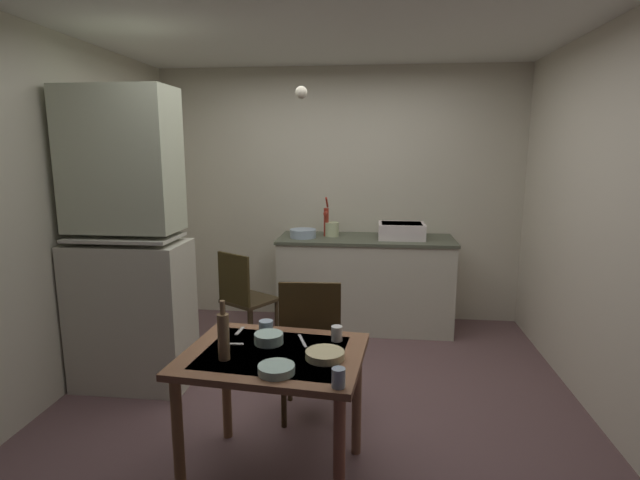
{
  "coord_description": "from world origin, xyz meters",
  "views": [
    {
      "loc": [
        0.37,
        -3.26,
        1.77
      ],
      "look_at": [
        0.01,
        0.03,
        1.15
      ],
      "focal_mm": 27.46,
      "sensor_mm": 36.0,
      "label": 1
    }
  ],
  "objects_px": {
    "dining_table": "(274,372)",
    "glass_bottle": "(223,335)",
    "hutch_cabinet": "(128,252)",
    "teacup_mint": "(338,378)",
    "chair_far_side": "(311,349)",
    "chair_by_counter": "(244,297)",
    "serving_bowl_wide": "(325,355)",
    "hand_pump": "(326,219)",
    "sink_basin": "(401,231)",
    "mixing_bowl_counter": "(303,233)"
  },
  "relations": [
    {
      "from": "dining_table",
      "to": "glass_bottle",
      "type": "relative_size",
      "value": 3.23
    },
    {
      "from": "chair_far_side",
      "to": "serving_bowl_wide",
      "type": "distance_m",
      "value": 0.7
    },
    {
      "from": "mixing_bowl_counter",
      "to": "serving_bowl_wide",
      "type": "distance_m",
      "value": 2.41
    },
    {
      "from": "teacup_mint",
      "to": "hand_pump",
      "type": "bearing_deg",
      "value": 96.76
    },
    {
      "from": "mixing_bowl_counter",
      "to": "serving_bowl_wide",
      "type": "height_order",
      "value": "mixing_bowl_counter"
    },
    {
      "from": "hutch_cabinet",
      "to": "glass_bottle",
      "type": "xyz_separation_m",
      "value": [
        1.04,
        -1.07,
        -0.17
      ]
    },
    {
      "from": "mixing_bowl_counter",
      "to": "sink_basin",
      "type": "bearing_deg",
      "value": 3.01
    },
    {
      "from": "hand_pump",
      "to": "glass_bottle",
      "type": "relative_size",
      "value": 1.27
    },
    {
      "from": "hand_pump",
      "to": "chair_by_counter",
      "type": "height_order",
      "value": "hand_pump"
    },
    {
      "from": "sink_basin",
      "to": "hand_pump",
      "type": "xyz_separation_m",
      "value": [
        -0.73,
        0.05,
        0.09
      ]
    },
    {
      "from": "dining_table",
      "to": "glass_bottle",
      "type": "height_order",
      "value": "glass_bottle"
    },
    {
      "from": "sink_basin",
      "to": "mixing_bowl_counter",
      "type": "xyz_separation_m",
      "value": [
        -0.95,
        -0.05,
        -0.04
      ]
    },
    {
      "from": "mixing_bowl_counter",
      "to": "serving_bowl_wide",
      "type": "xyz_separation_m",
      "value": [
        0.45,
        -2.35,
        -0.21
      ]
    },
    {
      "from": "sink_basin",
      "to": "chair_far_side",
      "type": "xyz_separation_m",
      "value": [
        -0.65,
        -1.77,
        -0.49
      ]
    },
    {
      "from": "serving_bowl_wide",
      "to": "dining_table",
      "type": "bearing_deg",
      "value": 169.67
    },
    {
      "from": "chair_by_counter",
      "to": "serving_bowl_wide",
      "type": "relative_size",
      "value": 4.38
    },
    {
      "from": "chair_far_side",
      "to": "serving_bowl_wide",
      "type": "bearing_deg",
      "value": -76.47
    },
    {
      "from": "teacup_mint",
      "to": "chair_far_side",
      "type": "bearing_deg",
      "value": 104.64
    },
    {
      "from": "glass_bottle",
      "to": "serving_bowl_wide",
      "type": "bearing_deg",
      "value": 7.25
    },
    {
      "from": "glass_bottle",
      "to": "mixing_bowl_counter",
      "type": "bearing_deg",
      "value": 88.82
    },
    {
      "from": "dining_table",
      "to": "serving_bowl_wide",
      "type": "height_order",
      "value": "serving_bowl_wide"
    },
    {
      "from": "hutch_cabinet",
      "to": "mixing_bowl_counter",
      "type": "height_order",
      "value": "hutch_cabinet"
    },
    {
      "from": "dining_table",
      "to": "chair_by_counter",
      "type": "distance_m",
      "value": 1.89
    },
    {
      "from": "chair_by_counter",
      "to": "serving_bowl_wide",
      "type": "xyz_separation_m",
      "value": [
        0.91,
        -1.82,
        0.29
      ]
    },
    {
      "from": "hutch_cabinet",
      "to": "glass_bottle",
      "type": "relative_size",
      "value": 7.14
    },
    {
      "from": "hutch_cabinet",
      "to": "serving_bowl_wide",
      "type": "xyz_separation_m",
      "value": [
        1.55,
        -1.0,
        -0.28
      ]
    },
    {
      "from": "dining_table",
      "to": "glass_bottle",
      "type": "xyz_separation_m",
      "value": [
        -0.23,
        -0.11,
        0.24
      ]
    },
    {
      "from": "chair_far_side",
      "to": "chair_by_counter",
      "type": "height_order",
      "value": "chair_far_side"
    },
    {
      "from": "teacup_mint",
      "to": "serving_bowl_wide",
      "type": "bearing_deg",
      "value": 107.03
    },
    {
      "from": "chair_far_side",
      "to": "glass_bottle",
      "type": "xyz_separation_m",
      "value": [
        -0.35,
        -0.7,
        0.35
      ]
    },
    {
      "from": "chair_by_counter",
      "to": "glass_bottle",
      "type": "bearing_deg",
      "value": -77.69
    },
    {
      "from": "hutch_cabinet",
      "to": "chair_by_counter",
      "type": "height_order",
      "value": "hutch_cabinet"
    },
    {
      "from": "serving_bowl_wide",
      "to": "mixing_bowl_counter",
      "type": "bearing_deg",
      "value": 100.89
    },
    {
      "from": "sink_basin",
      "to": "serving_bowl_wide",
      "type": "bearing_deg",
      "value": -101.73
    },
    {
      "from": "teacup_mint",
      "to": "glass_bottle",
      "type": "bearing_deg",
      "value": 158.9
    },
    {
      "from": "hand_pump",
      "to": "serving_bowl_wide",
      "type": "relative_size",
      "value": 1.97
    },
    {
      "from": "hand_pump",
      "to": "serving_bowl_wide",
      "type": "distance_m",
      "value": 2.48
    },
    {
      "from": "glass_bottle",
      "to": "chair_by_counter",
      "type": "bearing_deg",
      "value": 102.31
    },
    {
      "from": "hand_pump",
      "to": "serving_bowl_wide",
      "type": "xyz_separation_m",
      "value": [
        0.24,
        -2.45,
        -0.33
      ]
    },
    {
      "from": "hutch_cabinet",
      "to": "dining_table",
      "type": "distance_m",
      "value": 1.64
    },
    {
      "from": "mixing_bowl_counter",
      "to": "chair_far_side",
      "type": "distance_m",
      "value": 1.8
    },
    {
      "from": "dining_table",
      "to": "glass_bottle",
      "type": "distance_m",
      "value": 0.35
    },
    {
      "from": "hand_pump",
      "to": "chair_far_side",
      "type": "height_order",
      "value": "hand_pump"
    },
    {
      "from": "hand_pump",
      "to": "teacup_mint",
      "type": "distance_m",
      "value": 2.78
    },
    {
      "from": "hutch_cabinet",
      "to": "glass_bottle",
      "type": "height_order",
      "value": "hutch_cabinet"
    },
    {
      "from": "hand_pump",
      "to": "teacup_mint",
      "type": "bearing_deg",
      "value": -83.24
    },
    {
      "from": "hand_pump",
      "to": "teacup_mint",
      "type": "xyz_separation_m",
      "value": [
        0.33,
        -2.74,
        -0.31
      ]
    },
    {
      "from": "hutch_cabinet",
      "to": "dining_table",
      "type": "xyz_separation_m",
      "value": [
        1.27,
        -0.95,
        -0.41
      ]
    },
    {
      "from": "serving_bowl_wide",
      "to": "glass_bottle",
      "type": "relative_size",
      "value": 0.65
    },
    {
      "from": "sink_basin",
      "to": "dining_table",
      "type": "xyz_separation_m",
      "value": [
        -0.77,
        -2.35,
        -0.37
      ]
    }
  ]
}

